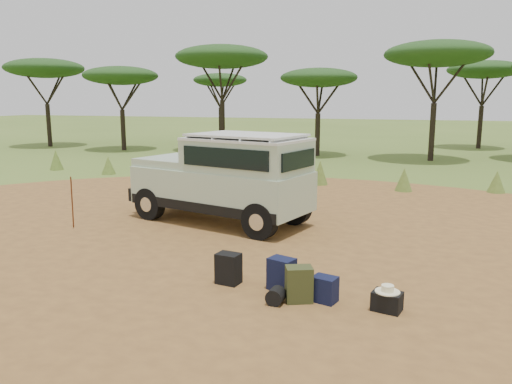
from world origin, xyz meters
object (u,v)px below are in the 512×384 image
(safari_vehicle, at_px, (225,180))
(walking_staff, at_px, (72,203))
(backpack_black, at_px, (228,269))
(hard_case, at_px, (387,302))
(backpack_olive, at_px, (299,284))
(duffel_navy, at_px, (325,289))
(backpack_navy, at_px, (282,274))

(safari_vehicle, xyz_separation_m, walking_staff, (-3.28, -1.79, -0.45))
(safari_vehicle, height_order, backpack_black, safari_vehicle)
(hard_case, bearing_deg, backpack_black, -173.53)
(walking_staff, bearing_deg, hard_case, -59.02)
(backpack_black, xyz_separation_m, backpack_olive, (1.33, -0.38, 0.01))
(walking_staff, height_order, duffel_navy, walking_staff)
(backpack_navy, bearing_deg, duffel_navy, -0.91)
(backpack_black, bearing_deg, safari_vehicle, 120.83)
(backpack_black, bearing_deg, backpack_olive, -7.22)
(backpack_black, distance_m, backpack_olive, 1.38)
(backpack_black, bearing_deg, hard_case, 2.01)
(hard_case, bearing_deg, safari_vehicle, 148.06)
(backpack_navy, bearing_deg, safari_vehicle, 141.46)
(backpack_black, relative_size, backpack_navy, 0.98)
(safari_vehicle, relative_size, backpack_black, 9.29)
(backpack_olive, distance_m, hard_case, 1.35)
(backpack_olive, bearing_deg, hard_case, -20.06)
(safari_vehicle, xyz_separation_m, backpack_olive, (2.97, -4.37, -0.83))
(backpack_olive, xyz_separation_m, duffel_navy, (0.39, 0.11, -0.08))
(duffel_navy, bearing_deg, hard_case, 12.92)
(safari_vehicle, height_order, hard_case, safari_vehicle)
(backpack_navy, xyz_separation_m, hard_case, (1.73, -0.32, -0.12))
(backpack_olive, height_order, hard_case, backpack_olive)
(backpack_olive, bearing_deg, duffel_navy, -6.92)
(duffel_navy, bearing_deg, walking_staff, 175.10)
(walking_staff, xyz_separation_m, backpack_navy, (5.87, -2.19, -0.39))
(duffel_navy, xyz_separation_m, hard_case, (0.95, -0.04, -0.06))
(safari_vehicle, xyz_separation_m, backpack_navy, (2.59, -3.99, -0.84))
(backpack_navy, relative_size, hard_case, 1.30)
(hard_case, bearing_deg, backpack_olive, -164.02)
(backpack_black, height_order, duffel_navy, backpack_black)
(backpack_black, bearing_deg, duffel_navy, -0.16)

